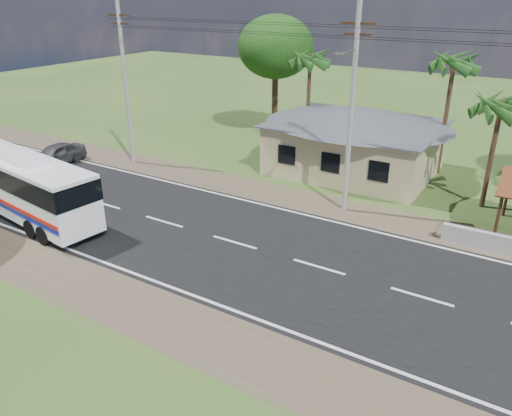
{
  "coord_description": "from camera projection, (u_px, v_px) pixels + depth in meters",
  "views": [
    {
      "loc": [
        12.14,
        -17.81,
        11.29
      ],
      "look_at": [
        0.61,
        1.0,
        1.61
      ],
      "focal_mm": 35.0,
      "sensor_mm": 36.0,
      "label": 1
    }
  ],
  "objects": [
    {
      "name": "palm_near",
      "position": [
        501.0,
        106.0,
        25.99
      ],
      "size": [
        2.8,
        2.8,
        6.7
      ],
      "color": "#47301E",
      "rests_on": "ground"
    },
    {
      "name": "utility_poles",
      "position": [
        345.0,
        106.0,
        25.71
      ],
      "size": [
        32.8,
        2.22,
        11.0
      ],
      "color": "#9E9E99",
      "rests_on": "ground"
    },
    {
      "name": "tree_behind_house",
      "position": [
        276.0,
        47.0,
        39.27
      ],
      "size": [
        6.0,
        6.0,
        9.61
      ],
      "color": "#47301E",
      "rests_on": "ground"
    },
    {
      "name": "road",
      "position": [
        235.0,
        242.0,
        24.24
      ],
      "size": [
        120.0,
        16.0,
        0.03
      ],
      "color": "black",
      "rests_on": "ground"
    },
    {
      "name": "ground",
      "position": [
        235.0,
        243.0,
        24.25
      ],
      "size": [
        120.0,
        120.0,
        0.0
      ],
      "primitive_type": "plane",
      "color": "#2F4D1B",
      "rests_on": "ground"
    },
    {
      "name": "palm_mid",
      "position": [
        454.0,
        63.0,
        30.6
      ],
      "size": [
        2.8,
        2.8,
        8.2
      ],
      "color": "#47301E",
      "rests_on": "ground"
    },
    {
      "name": "palm_far",
      "position": [
        310.0,
        59.0,
        35.97
      ],
      "size": [
        2.8,
        2.8,
        7.7
      ],
      "color": "#47301E",
      "rests_on": "ground"
    },
    {
      "name": "coach_bus",
      "position": [
        18.0,
        180.0,
        26.37
      ],
      "size": [
        11.88,
        3.95,
        3.62
      ],
      "rotation": [
        0.0,
        0.0,
        -0.13
      ],
      "color": "white",
      "rests_on": "ground"
    },
    {
      "name": "small_car",
      "position": [
        56.0,
        154.0,
        34.83
      ],
      "size": [
        1.91,
        4.34,
        1.45
      ],
      "primitive_type": "imported",
      "rotation": [
        0.0,
        0.0,
        -0.04
      ],
      "color": "#323234",
      "rests_on": "ground"
    },
    {
      "name": "house",
      "position": [
        356.0,
        133.0,
        32.85
      ],
      "size": [
        12.4,
        10.0,
        5.0
      ],
      "color": "tan",
      "rests_on": "ground"
    }
  ]
}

